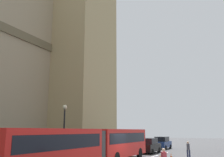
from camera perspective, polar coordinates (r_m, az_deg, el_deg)
The scene contains 6 objects.
articulated_bus at distance 20.42m, azimuth -4.86°, elevation -14.80°, with size 18.61×2.54×2.90m.
sedan_lead at distance 32.44m, azimuth 8.61°, elevation -15.11°, with size 4.40×1.86×1.85m.
sedan_trailing at distance 40.12m, azimuth 11.60°, elevation -14.38°, with size 4.40×1.86×1.85m.
traffic_cone_east at distance 26.45m, azimuth 13.52°, elevation -17.04°, with size 0.36×0.36×0.58m.
street_lamp at distance 24.82m, azimuth -11.03°, elevation -11.09°, with size 0.44×0.44×5.27m.
pedestrian_by_kerb at distance 27.06m, azimuth 17.24°, elevation -15.38°, with size 0.46×0.37×1.69m.
Camera 1 is at (-20.08, -8.80, 2.77)m, focal length 39.52 mm.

